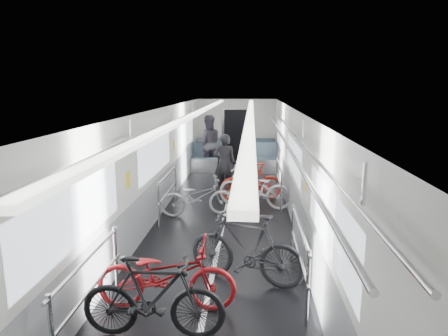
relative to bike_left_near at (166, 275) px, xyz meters
The scene contains 10 objects.
car_shell 5.47m from the bike_left_near, 84.69° to the left, with size 3.02×14.01×2.41m.
bike_left_near is the anchor object (origin of this frame).
bike_left_mid 0.60m from the bike_left_near, 91.96° to the right, with size 0.47×1.68×1.01m, color black.
bike_left_far 3.91m from the bike_left_near, 91.77° to the left, with size 0.57×1.65×0.86m, color #98989C.
bike_right_near 1.32m from the bike_left_near, 39.06° to the left, with size 0.51×1.80×1.08m, color black.
bike_right_mid 4.75m from the bike_left_near, 75.71° to the left, with size 0.63×1.81×0.95m, color #B3B2B7.
bike_right_far 5.31m from the bike_left_near, 78.12° to the left, with size 0.46×1.61×0.97m, color red.
bike_aisle 5.87m from the bike_left_near, 81.49° to the left, with size 0.66×1.90×1.00m, color black.
person_standing 5.93m from the bike_left_near, 86.47° to the left, with size 0.60×0.39×1.63m, color black.
person_seated 8.80m from the bike_left_near, 92.62° to the left, with size 0.93×0.73×1.92m, color #27242B.
Camera 1 is at (0.58, -8.36, 2.90)m, focal length 32.00 mm.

